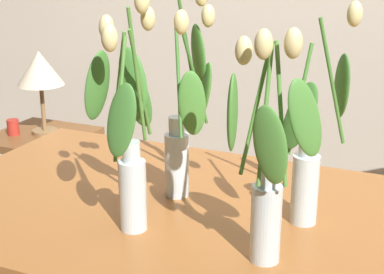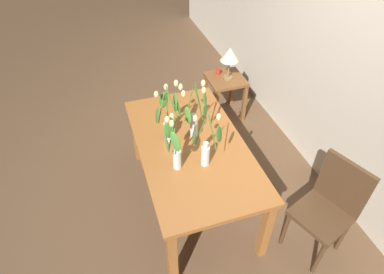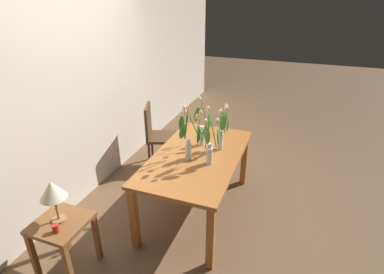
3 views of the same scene
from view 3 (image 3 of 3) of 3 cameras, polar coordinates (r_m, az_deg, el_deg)
ground_plane at (r=3.72m, az=0.93°, el=-13.37°), size 18.00×18.00×0.00m
room_wall_rear at (r=3.77m, az=-20.44°, el=8.77°), size 9.00×0.10×2.70m
dining_table at (r=3.35m, az=1.01°, el=-4.72°), size 1.60×0.90×0.74m
tulip_vase_0 at (r=3.03m, az=2.91°, el=-1.24°), size 0.19×0.25×0.58m
tulip_vase_1 at (r=3.34m, az=5.61°, el=0.91°), size 0.21×0.13×0.53m
tulip_vase_2 at (r=3.15m, az=-0.71°, el=-0.56°), size 0.15×0.25×0.58m
tulip_vase_3 at (r=3.45m, az=1.95°, el=1.33°), size 0.16×0.24×0.55m
dining_chair at (r=4.37m, az=-6.76°, el=0.87°), size 0.51×0.51×0.93m
side_table at (r=3.03m, az=-23.02°, el=-16.02°), size 0.44×0.44×0.55m
table_lamp at (r=2.80m, az=-24.67°, el=-9.17°), size 0.22×0.22×0.40m
pillar_candle at (r=2.84m, az=-24.14°, el=-15.31°), size 0.06×0.06×0.07m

